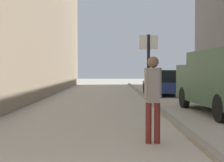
# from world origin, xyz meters

# --- Properties ---
(ground_plane) EXTENTS (80.00, 80.00, 0.00)m
(ground_plane) POSITION_xyz_m (0.00, 12.00, 0.00)
(ground_plane) COLOR #A8A093
(kerb_strip) EXTENTS (0.16, 40.00, 0.12)m
(kerb_strip) POSITION_xyz_m (1.58, 12.00, 0.06)
(kerb_strip) COLOR gray
(kerb_strip) RESTS_ON ground_plane
(pedestrian_main_foreground) EXTENTS (0.35, 0.23, 1.75)m
(pedestrian_main_foreground) POSITION_xyz_m (0.69, 4.54, 1.01)
(pedestrian_main_foreground) COLOR maroon
(pedestrian_main_foreground) RESTS_ON ground_plane
(parked_car) EXTENTS (1.98, 4.27, 1.45)m
(parked_car) POSITION_xyz_m (2.83, 17.59, 0.71)
(parked_car) COLOR navy
(parked_car) RESTS_ON ground_plane
(street_sign_post) EXTENTS (0.60, 0.10, 2.60)m
(street_sign_post) POSITION_xyz_m (1.03, 8.60, 1.55)
(street_sign_post) COLOR black
(street_sign_post) RESTS_ON ground_plane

